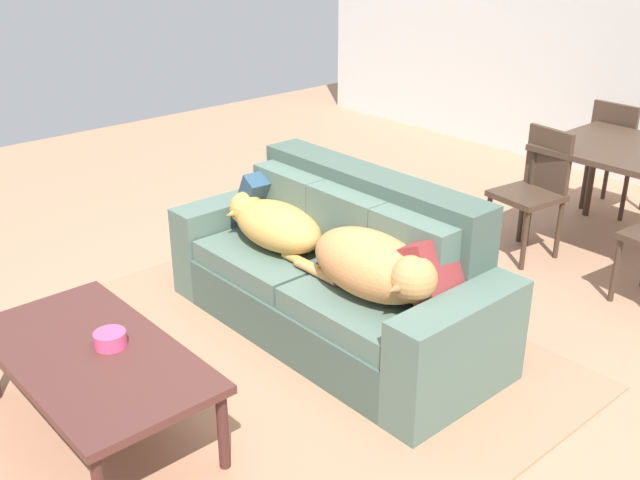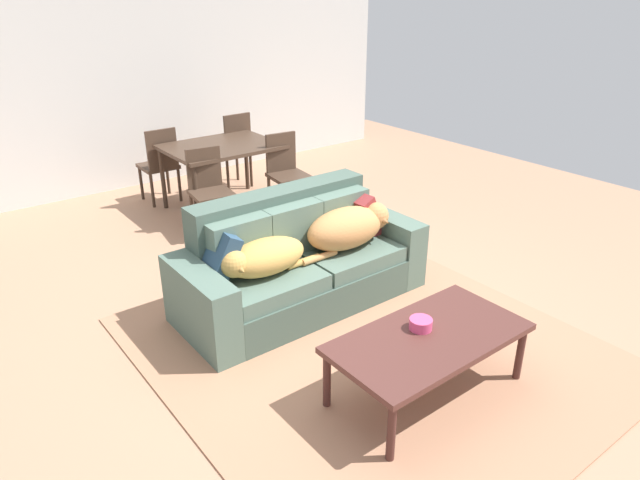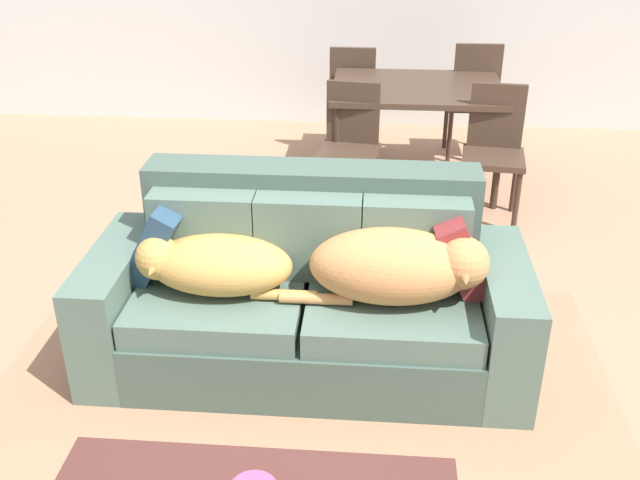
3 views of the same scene
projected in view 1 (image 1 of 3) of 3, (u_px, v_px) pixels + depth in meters
The scene contains 11 objects.
ground_plane at pixel (308, 345), 4.15m from camera, with size 10.00×10.00×0.00m, color tan.
area_rug at pixel (213, 386), 3.79m from camera, with size 2.85×3.14×0.01m, color #AD795A.
couch at pixel (339, 276), 4.18m from camera, with size 2.03×0.84×0.90m.
dog_on_left_cushion at pixel (274, 224), 4.29m from camera, with size 0.82×0.35×0.27m.
dog_on_right_cushion at pixel (375, 266), 3.70m from camera, with size 0.91×0.39×0.33m.
throw_pillow_by_left_arm at pixel (268, 198), 4.57m from camera, with size 0.12×0.39×0.39m, color navy.
throw_pillow_by_right_arm at pixel (442, 273), 3.63m from camera, with size 0.13×0.38×0.38m, color maroon.
coffee_table at pixel (93, 360), 3.30m from camera, with size 1.27×0.66×0.44m.
bowl_on_coffee_table at pixel (110, 339), 3.32m from camera, with size 0.15×0.15×0.07m, color #EA4C7F.
dining_chair_near_left at pixel (535, 186), 5.08m from camera, with size 0.45×0.45×0.89m.
dining_chair_far_left at pixel (616, 153), 5.81m from camera, with size 0.40×0.40×0.90m.
Camera 1 is at (2.70, -2.31, 2.22)m, focal length 41.61 mm.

